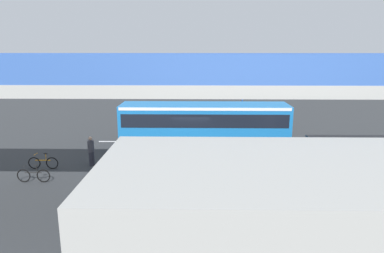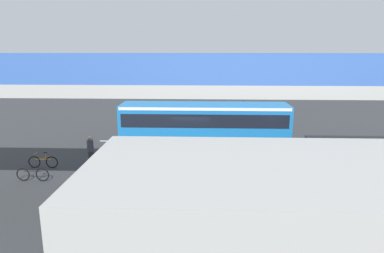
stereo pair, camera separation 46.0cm
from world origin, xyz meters
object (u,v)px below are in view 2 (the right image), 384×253
object	(u,v)px
bicycle_black	(33,174)
traffic_sign	(243,110)
parked_van	(353,156)
pedestrian	(91,151)
city_bus	(204,122)
bicycle_orange	(43,162)

from	to	relation	value
bicycle_black	traffic_sign	bearing A→B (deg)	-138.17
traffic_sign	parked_van	bearing A→B (deg)	117.45
bicycle_black	pedestrian	world-z (taller)	pedestrian
city_bus	bicycle_black	size ratio (longest dim) A/B	6.52
parked_van	bicycle_orange	size ratio (longest dim) A/B	2.71
city_bus	parked_van	bearing A→B (deg)	148.54
parked_van	bicycle_black	size ratio (longest dim) A/B	2.71
parked_van	bicycle_black	xyz separation A→B (m)	(17.25, 1.37, -0.81)
bicycle_black	traffic_sign	distance (m)	16.53
city_bus	bicycle_black	xyz separation A→B (m)	(9.10, 6.36, -1.51)
pedestrian	parked_van	bearing A→B (deg)	174.95
bicycle_black	bicycle_orange	size ratio (longest dim) A/B	1.00
city_bus	pedestrian	distance (m)	7.82
city_bus	pedestrian	xyz separation A→B (m)	(6.84, 3.66, -1.00)
bicycle_orange	traffic_sign	world-z (taller)	traffic_sign
parked_van	traffic_sign	xyz separation A→B (m)	(4.99, -9.60, 0.71)
bicycle_black	traffic_sign	size ratio (longest dim) A/B	0.63
city_bus	parked_van	world-z (taller)	city_bus
city_bus	traffic_sign	size ratio (longest dim) A/B	4.12
parked_van	traffic_sign	world-z (taller)	traffic_sign
pedestrian	traffic_sign	xyz separation A→B (m)	(-10.00, -8.28, 1.00)
city_bus	bicycle_orange	size ratio (longest dim) A/B	6.52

